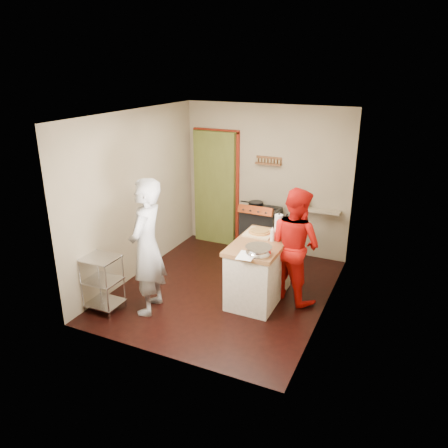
% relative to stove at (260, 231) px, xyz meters
% --- Properties ---
extents(floor, '(3.50, 3.50, 0.00)m').
position_rel_stove_xyz_m(floor, '(-0.05, -1.42, -0.45)').
color(floor, black).
rests_on(floor, ground).
extents(back_wall, '(3.00, 0.44, 2.60)m').
position_rel_stove_xyz_m(back_wall, '(-0.69, 0.36, 0.68)').
color(back_wall, tan).
rests_on(back_wall, ground).
extents(left_wall, '(0.04, 3.50, 2.60)m').
position_rel_stove_xyz_m(left_wall, '(-1.55, -1.42, 0.85)').
color(left_wall, tan).
rests_on(left_wall, ground).
extents(right_wall, '(0.04, 3.50, 2.60)m').
position_rel_stove_xyz_m(right_wall, '(1.45, -1.42, 0.85)').
color(right_wall, tan).
rests_on(right_wall, ground).
extents(ceiling, '(3.00, 3.50, 0.02)m').
position_rel_stove_xyz_m(ceiling, '(-0.05, -1.42, 2.16)').
color(ceiling, white).
rests_on(ceiling, back_wall).
extents(stove, '(0.60, 0.63, 1.00)m').
position_rel_stove_xyz_m(stove, '(0.00, 0.00, 0.00)').
color(stove, black).
rests_on(stove, ground).
extents(wire_shelving, '(0.48, 0.40, 0.80)m').
position_rel_stove_xyz_m(wire_shelving, '(-1.33, -2.62, -0.01)').
color(wire_shelving, silver).
rests_on(wire_shelving, ground).
extents(island, '(0.69, 1.27, 1.20)m').
position_rel_stove_xyz_m(island, '(0.51, -1.43, 0.02)').
color(island, beige).
rests_on(island, ground).
extents(person_stripe, '(0.57, 0.76, 1.88)m').
position_rel_stove_xyz_m(person_stripe, '(-0.74, -2.36, 0.49)').
color(person_stripe, '#B2B2B7').
rests_on(person_stripe, ground).
extents(person_red, '(1.00, 0.93, 1.66)m').
position_rel_stove_xyz_m(person_red, '(0.95, -1.20, 0.38)').
color(person_red, red).
rests_on(person_red, ground).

